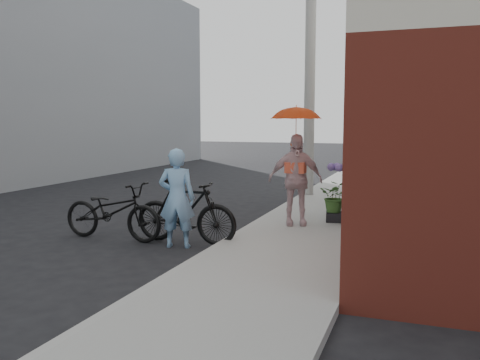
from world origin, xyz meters
The scene contains 11 objects.
ground centered at (0.00, 0.00, 0.00)m, with size 80.00×80.00×0.00m, color black.
sidewalk centered at (2.10, 2.00, 0.06)m, with size 2.20×24.00×0.12m, color #979791.
curb centered at (0.94, 2.00, 0.06)m, with size 0.12×24.00×0.12m, color #9E9E99.
utility_pole centered at (1.10, 6.00, 3.50)m, with size 0.28×0.28×7.00m, color #9E9E99.
officer centered at (0.19, 0.05, 0.83)m, with size 0.60×0.40×1.65m, color #7BADDB.
bike_left centered at (-1.13, 0.15, 0.52)m, with size 0.68×1.96×1.03m, color black.
bike_right centered at (0.20, 0.34, 0.56)m, with size 0.52×1.85×1.11m, color black.
kimono_woman centered at (1.73, 1.97, 0.99)m, with size 1.02×0.42×1.74m, color beige.
parasol centered at (1.73, 1.97, 2.25)m, with size 0.90×0.90×0.79m, color #E7501B.
planter centered at (2.40, 2.53, 0.21)m, with size 0.34×0.34×0.18m, color black.
potted_plant centered at (2.40, 2.53, 0.62)m, with size 0.57×0.50×0.64m, color #345B24.
Camera 1 is at (4.01, -7.39, 2.11)m, focal length 38.00 mm.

